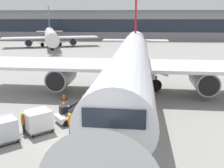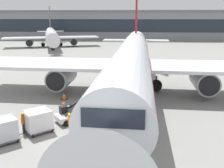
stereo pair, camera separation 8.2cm
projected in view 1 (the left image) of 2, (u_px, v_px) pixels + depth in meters
ground_plane at (75, 142)px, 19.25m from camera, size 600.00×600.00×0.00m
parked_airplane at (131, 61)px, 30.74m from camera, size 37.69×48.41×16.11m
belt_loader at (78, 111)px, 23.25m from camera, size 5.08×4.30×2.66m
baggage_cart_lead at (38, 120)px, 20.77m from camera, size 2.57×2.53×1.91m
baggage_cart_second at (2, 129)px, 19.06m from camera, size 2.57×2.53×1.91m
ground_crew_by_loader at (70, 122)px, 20.39m from camera, size 0.31×0.56×1.74m
ground_crew_by_carts at (80, 113)px, 22.38m from camera, size 0.29×0.57×1.74m
ground_crew_marshaller at (23, 122)px, 20.45m from camera, size 0.37×0.53×1.74m
safety_cone_engine_keepout at (64, 96)px, 29.13m from camera, size 0.68×0.68×0.76m
safety_cone_wingtip at (83, 96)px, 29.47m from camera, size 0.54×0.54×0.61m
safety_cone_nose_mark at (63, 104)px, 26.90m from camera, size 0.53×0.53×0.61m
apron_guidance_line_lead_in at (132, 95)px, 30.88m from camera, size 0.20×110.00×0.01m
terminal_building at (95, 25)px, 106.84m from camera, size 144.77×16.71×11.23m
distant_airplane at (51, 36)px, 78.97m from camera, size 28.46×36.41×12.43m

